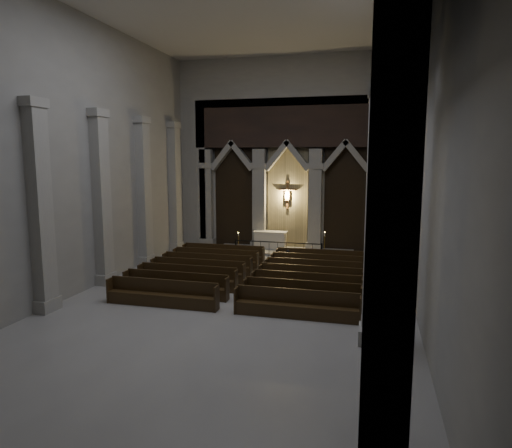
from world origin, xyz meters
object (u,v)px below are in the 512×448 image
at_px(candle_stand_left, 238,248).
at_px(worshipper, 288,260).
at_px(altar, 270,239).
at_px(altar_rail, 278,247).
at_px(candle_stand_right, 324,251).
at_px(pews, 252,278).

height_order(candle_stand_left, worshipper, candle_stand_left).
distance_m(altar, worshipper, 5.17).
relative_size(altar, altar_rail, 0.41).
xyz_separation_m(candle_stand_right, pews, (-2.63, -6.68, -0.08)).
bearing_deg(altar, altar_rail, -67.56).
relative_size(candle_stand_left, worshipper, 1.29).
distance_m(candle_stand_left, candle_stand_right, 5.19).
xyz_separation_m(candle_stand_right, worshipper, (-1.56, -3.39, 0.11)).
distance_m(candle_stand_left, worshipper, 4.71).
distance_m(candle_stand_right, worshipper, 3.73).
height_order(candle_stand_right, worshipper, candle_stand_right).
height_order(altar, candle_stand_right, candle_stand_right).
bearing_deg(worshipper, candle_stand_left, 142.54).
distance_m(altar_rail, candle_stand_left, 2.62).
distance_m(altar, candle_stand_left, 2.39).
distance_m(pews, worshipper, 3.47).
bearing_deg(candle_stand_left, altar_rail, -11.91).
xyz_separation_m(altar_rail, worshipper, (1.07, -2.47, -0.15)).
height_order(altar, pews, altar).
distance_m(altar, altar_rail, 2.47).
bearing_deg(worshipper, pews, -105.61).
height_order(altar, altar_rail, altar).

